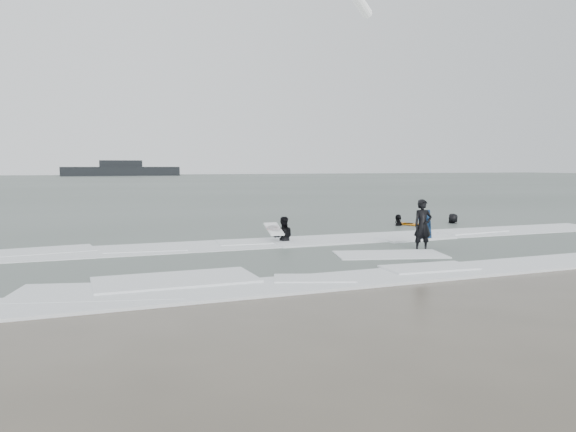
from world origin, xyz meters
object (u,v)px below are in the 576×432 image
object	(u,v)px
surfer_centre	(422,251)
vessel_horizon	(121,170)
surfer_wading	(283,243)
surfer_right_far	(453,224)
surfer_right_near	(398,227)

from	to	relation	value
surfer_centre	vessel_horizon	bearing A→B (deg)	95.83
vessel_horizon	surfer_wading	bearing A→B (deg)	-91.99
surfer_right_far	surfer_right_near	bearing A→B (deg)	-43.33
surfer_centre	surfer_right_far	distance (m)	9.05
surfer_right_near	surfer_wading	bearing A→B (deg)	-19.73
surfer_centre	surfer_right_near	distance (m)	7.44
surfer_centre	surfer_wading	xyz separation A→B (m)	(-3.62, 3.36, 0.00)
surfer_right_far	surfer_centre	bearing A→B (deg)	5.30
surfer_right_near	vessel_horizon	size ratio (longest dim) A/B	0.06
surfer_centre	vessel_horizon	xyz separation A→B (m)	(1.10, 139.48, 1.52)
surfer_centre	vessel_horizon	world-z (taller)	vessel_horizon
surfer_centre	surfer_right_near	size ratio (longest dim) A/B	1.00
surfer_centre	surfer_right_near	bearing A→B (deg)	70.26
surfer_right_near	surfer_right_far	world-z (taller)	surfer_right_near
surfer_wading	surfer_right_far	world-z (taller)	surfer_right_far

